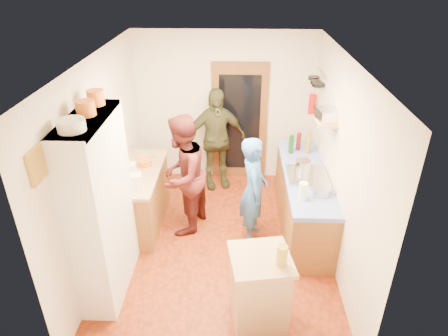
# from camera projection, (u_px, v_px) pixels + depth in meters

# --- Properties ---
(floor) EXTENTS (3.00, 4.00, 0.02)m
(floor) POSITION_uv_depth(u_px,v_px,m) (220.00, 244.00, 5.67)
(floor) COLOR maroon
(floor) RESTS_ON ground
(ceiling) EXTENTS (3.00, 4.00, 0.02)m
(ceiling) POSITION_uv_depth(u_px,v_px,m) (219.00, 58.00, 4.43)
(ceiling) COLOR silver
(ceiling) RESTS_ON ground
(wall_back) EXTENTS (3.00, 0.02, 2.60)m
(wall_back) POSITION_uv_depth(u_px,v_px,m) (225.00, 108.00, 6.82)
(wall_back) COLOR beige
(wall_back) RESTS_ON ground
(wall_front) EXTENTS (3.00, 0.02, 2.60)m
(wall_front) POSITION_uv_depth(u_px,v_px,m) (208.00, 275.00, 3.28)
(wall_front) COLOR beige
(wall_front) RESTS_ON ground
(wall_left) EXTENTS (0.02, 4.00, 2.60)m
(wall_left) POSITION_uv_depth(u_px,v_px,m) (102.00, 161.00, 5.10)
(wall_left) COLOR beige
(wall_left) RESTS_ON ground
(wall_right) EXTENTS (0.02, 4.00, 2.60)m
(wall_right) POSITION_uv_depth(u_px,v_px,m) (340.00, 164.00, 5.00)
(wall_right) COLOR beige
(wall_right) RESTS_ON ground
(door_frame) EXTENTS (0.95, 0.06, 2.10)m
(door_frame) POSITION_uv_depth(u_px,v_px,m) (239.00, 123.00, 6.89)
(door_frame) COLOR brown
(door_frame) RESTS_ON ground
(door_glass) EXTENTS (0.70, 0.02, 1.70)m
(door_glass) POSITION_uv_depth(u_px,v_px,m) (239.00, 124.00, 6.86)
(door_glass) COLOR black
(door_glass) RESTS_ON door_frame
(hutch_body) EXTENTS (0.40, 1.20, 2.20)m
(hutch_body) POSITION_uv_depth(u_px,v_px,m) (101.00, 209.00, 4.48)
(hutch_body) COLOR silver
(hutch_body) RESTS_ON ground
(hutch_top_shelf) EXTENTS (0.40, 1.14, 0.04)m
(hutch_top_shelf) POSITION_uv_depth(u_px,v_px,m) (85.00, 119.00, 3.97)
(hutch_top_shelf) COLOR silver
(hutch_top_shelf) RESTS_ON hutch_body
(plate_stack) EXTENTS (0.26, 0.26, 0.11)m
(plate_stack) POSITION_uv_depth(u_px,v_px,m) (71.00, 125.00, 3.64)
(plate_stack) COLOR white
(plate_stack) RESTS_ON hutch_top_shelf
(orange_pot_a) EXTENTS (0.19, 0.19, 0.15)m
(orange_pot_a) POSITION_uv_depth(u_px,v_px,m) (86.00, 108.00, 3.98)
(orange_pot_a) COLOR orange
(orange_pot_a) RESTS_ON hutch_top_shelf
(orange_pot_b) EXTENTS (0.18, 0.18, 0.16)m
(orange_pot_b) POSITION_uv_depth(u_px,v_px,m) (96.00, 98.00, 4.25)
(orange_pot_b) COLOR orange
(orange_pot_b) RESTS_ON hutch_top_shelf
(left_counter_base) EXTENTS (0.60, 1.40, 0.85)m
(left_counter_base) POSITION_uv_depth(u_px,v_px,m) (140.00, 199.00, 5.90)
(left_counter_base) COLOR brown
(left_counter_base) RESTS_ON ground
(left_counter_top) EXTENTS (0.64, 1.44, 0.05)m
(left_counter_top) POSITION_uv_depth(u_px,v_px,m) (137.00, 173.00, 5.69)
(left_counter_top) COLOR tan
(left_counter_top) RESTS_ON left_counter_base
(toaster) EXTENTS (0.26, 0.20, 0.17)m
(toaster) POSITION_uv_depth(u_px,v_px,m) (133.00, 181.00, 5.27)
(toaster) COLOR white
(toaster) RESTS_ON left_counter_top
(kettle) EXTENTS (0.19, 0.19, 0.19)m
(kettle) POSITION_uv_depth(u_px,v_px,m) (131.00, 170.00, 5.52)
(kettle) COLOR white
(kettle) RESTS_ON left_counter_top
(orange_bowl) EXTENTS (0.22, 0.22, 0.09)m
(orange_bowl) POSITION_uv_depth(u_px,v_px,m) (145.00, 163.00, 5.81)
(orange_bowl) COLOR orange
(orange_bowl) RESTS_ON left_counter_top
(chopping_board) EXTENTS (0.35, 0.29, 0.02)m
(chopping_board) POSITION_uv_depth(u_px,v_px,m) (146.00, 155.00, 6.12)
(chopping_board) COLOR tan
(chopping_board) RESTS_ON left_counter_top
(right_counter_base) EXTENTS (0.60, 2.20, 0.84)m
(right_counter_base) POSITION_uv_depth(u_px,v_px,m) (303.00, 201.00, 5.87)
(right_counter_base) COLOR brown
(right_counter_base) RESTS_ON ground
(right_counter_top) EXTENTS (0.62, 2.22, 0.06)m
(right_counter_top) POSITION_uv_depth(u_px,v_px,m) (306.00, 174.00, 5.66)
(right_counter_top) COLOR #051FB0
(right_counter_top) RESTS_ON right_counter_base
(hob) EXTENTS (0.55, 0.58, 0.04)m
(hob) POSITION_uv_depth(u_px,v_px,m) (307.00, 176.00, 5.53)
(hob) COLOR silver
(hob) RESTS_ON right_counter_top
(pot_on_hob) EXTENTS (0.21, 0.21, 0.14)m
(pot_on_hob) POSITION_uv_depth(u_px,v_px,m) (303.00, 165.00, 5.61)
(pot_on_hob) COLOR silver
(pot_on_hob) RESTS_ON hob
(bottle_a) EXTENTS (0.08, 0.08, 0.29)m
(bottle_a) POSITION_uv_depth(u_px,v_px,m) (291.00, 144.00, 6.14)
(bottle_a) COLOR #143F14
(bottle_a) RESTS_ON right_counter_top
(bottle_b) EXTENTS (0.08, 0.08, 0.28)m
(bottle_b) POSITION_uv_depth(u_px,v_px,m) (299.00, 141.00, 6.24)
(bottle_b) COLOR #591419
(bottle_b) RESTS_ON right_counter_top
(bottle_c) EXTENTS (0.10, 0.10, 0.33)m
(bottle_c) POSITION_uv_depth(u_px,v_px,m) (308.00, 143.00, 6.13)
(bottle_c) COLOR olive
(bottle_c) RESTS_ON right_counter_top
(paper_towel) EXTENTS (0.11, 0.11, 0.24)m
(paper_towel) POSITION_uv_depth(u_px,v_px,m) (303.00, 191.00, 4.98)
(paper_towel) COLOR white
(paper_towel) RESTS_ON right_counter_top
(mixing_bowl) EXTENTS (0.34, 0.34, 0.10)m
(mixing_bowl) POSITION_uv_depth(u_px,v_px,m) (320.00, 190.00, 5.13)
(mixing_bowl) COLOR silver
(mixing_bowl) RESTS_ON right_counter_top
(island_base) EXTENTS (0.63, 0.63, 0.86)m
(island_base) POSITION_uv_depth(u_px,v_px,m) (259.00, 292.00, 4.29)
(island_base) COLOR tan
(island_base) RESTS_ON ground
(island_top) EXTENTS (0.71, 0.71, 0.05)m
(island_top) POSITION_uv_depth(u_px,v_px,m) (261.00, 259.00, 4.07)
(island_top) COLOR tan
(island_top) RESTS_ON island_base
(cutting_board) EXTENTS (0.39, 0.33, 0.02)m
(cutting_board) POSITION_uv_depth(u_px,v_px,m) (255.00, 256.00, 4.10)
(cutting_board) COLOR white
(cutting_board) RESTS_ON island_top
(oil_jar) EXTENTS (0.13, 0.13, 0.22)m
(oil_jar) POSITION_uv_depth(u_px,v_px,m) (282.00, 255.00, 3.92)
(oil_jar) COLOR #AD9E2D
(oil_jar) RESTS_ON island_top
(pan_rail) EXTENTS (0.02, 0.65, 0.02)m
(pan_rail) POSITION_uv_depth(u_px,v_px,m) (321.00, 73.00, 5.99)
(pan_rail) COLOR silver
(pan_rail) RESTS_ON wall_right
(pan_hang_a) EXTENTS (0.18, 0.18, 0.05)m
(pan_hang_a) POSITION_uv_depth(u_px,v_px,m) (318.00, 85.00, 5.90)
(pan_hang_a) COLOR black
(pan_hang_a) RESTS_ON pan_rail
(pan_hang_b) EXTENTS (0.16, 0.16, 0.05)m
(pan_hang_b) POSITION_uv_depth(u_px,v_px,m) (316.00, 82.00, 6.08)
(pan_hang_b) COLOR black
(pan_hang_b) RESTS_ON pan_rail
(pan_hang_c) EXTENTS (0.17, 0.17, 0.05)m
(pan_hang_c) POSITION_uv_depth(u_px,v_px,m) (314.00, 78.00, 6.25)
(pan_hang_c) COLOR black
(pan_hang_c) RESTS_ON pan_rail
(wall_shelf) EXTENTS (0.26, 0.42, 0.03)m
(wall_shelf) POSITION_uv_depth(u_px,v_px,m) (326.00, 121.00, 5.21)
(wall_shelf) COLOR tan
(wall_shelf) RESTS_ON wall_right
(radio) EXTENTS (0.26, 0.33, 0.15)m
(radio) POSITION_uv_depth(u_px,v_px,m) (326.00, 115.00, 5.17)
(radio) COLOR silver
(radio) RESTS_ON wall_shelf
(ext_bracket) EXTENTS (0.06, 0.10, 0.04)m
(ext_bracket) POSITION_uv_depth(u_px,v_px,m) (315.00, 107.00, 6.43)
(ext_bracket) COLOR black
(ext_bracket) RESTS_ON wall_right
(fire_extinguisher) EXTENTS (0.11, 0.11, 0.32)m
(fire_extinguisher) POSITION_uv_depth(u_px,v_px,m) (312.00, 104.00, 6.41)
(fire_extinguisher) COLOR red
(fire_extinguisher) RESTS_ON wall_right
(picture_frame) EXTENTS (0.03, 0.25, 0.30)m
(picture_frame) POSITION_uv_depth(u_px,v_px,m) (37.00, 166.00, 3.38)
(picture_frame) COLOR gold
(picture_frame) RESTS_ON wall_left
(person_hob) EXTENTS (0.39, 0.58, 1.56)m
(person_hob) POSITION_uv_depth(u_px,v_px,m) (256.00, 191.00, 5.44)
(person_hob) COLOR #2F5EA6
(person_hob) RESTS_ON ground
(person_left) EXTENTS (0.90, 1.02, 1.78)m
(person_left) POSITION_uv_depth(u_px,v_px,m) (186.00, 175.00, 5.61)
(person_left) COLOR #4C1918
(person_left) RESTS_ON ground
(person_back) EXTENTS (1.11, 0.70, 1.76)m
(person_back) POSITION_uv_depth(u_px,v_px,m) (216.00, 139.00, 6.70)
(person_back) COLOR #38381F
(person_back) RESTS_ON ground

